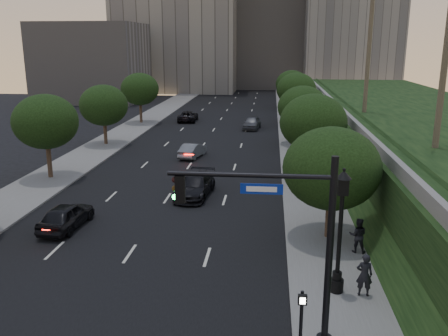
# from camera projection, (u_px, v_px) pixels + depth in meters

# --- Properties ---
(ground) EXTENTS (160.00, 160.00, 0.00)m
(ground) POSITION_uv_depth(u_px,v_px,m) (94.00, 306.00, 19.42)
(ground) COLOR black
(ground) RESTS_ON ground
(road_surface) EXTENTS (16.00, 140.00, 0.02)m
(road_surface) POSITION_uv_depth(u_px,v_px,m) (201.00, 149.00, 48.28)
(road_surface) COLOR black
(road_surface) RESTS_ON ground
(sidewalk_right) EXTENTS (4.50, 140.00, 0.15)m
(sidewalk_right) POSITION_uv_depth(u_px,v_px,m) (302.00, 150.00, 47.29)
(sidewalk_right) COLOR slate
(sidewalk_right) RESTS_ON ground
(sidewalk_left) EXTENTS (4.50, 140.00, 0.15)m
(sidewalk_left) POSITION_uv_depth(u_px,v_px,m) (103.00, 146.00, 49.24)
(sidewalk_left) COLOR slate
(sidewalk_left) RESTS_ON ground
(embankment) EXTENTS (18.00, 90.00, 4.00)m
(embankment) POSITION_uv_depth(u_px,v_px,m) (433.00, 138.00, 43.75)
(embankment) COLOR black
(embankment) RESTS_ON ground
(parapet_wall) EXTENTS (0.35, 90.00, 0.70)m
(parapet_wall) POSITION_uv_depth(u_px,v_px,m) (341.00, 111.00, 43.96)
(parapet_wall) COLOR slate
(parapet_wall) RESTS_ON embankment
(office_block_left) EXTENTS (26.00, 20.00, 32.00)m
(office_block_left) POSITION_uv_depth(u_px,v_px,m) (178.00, 17.00, 105.19)
(office_block_left) COLOR gray
(office_block_left) RESTS_ON ground
(office_block_mid) EXTENTS (22.00, 18.00, 26.00)m
(office_block_mid) POSITION_uv_depth(u_px,v_px,m) (269.00, 32.00, 113.67)
(office_block_mid) COLOR gray
(office_block_mid) RESTS_ON ground
(office_block_right) EXTENTS (20.00, 22.00, 36.00)m
(office_block_right) POSITION_uv_depth(u_px,v_px,m) (350.00, 8.00, 104.90)
(office_block_right) COLOR gray
(office_block_right) RESTS_ON ground
(office_block_filler) EXTENTS (18.00, 16.00, 14.00)m
(office_block_filler) POSITION_uv_depth(u_px,v_px,m) (93.00, 62.00, 87.47)
(office_block_filler) COLOR gray
(office_block_filler) RESTS_ON ground
(tree_right_a) EXTENTS (5.20, 5.20, 6.24)m
(tree_right_a) POSITION_uv_depth(u_px,v_px,m) (332.00, 168.00, 25.11)
(tree_right_a) COLOR #38281C
(tree_right_a) RESTS_ON ground
(tree_right_b) EXTENTS (5.20, 5.20, 6.74)m
(tree_right_b) POSITION_uv_depth(u_px,v_px,m) (313.00, 123.00, 36.53)
(tree_right_b) COLOR #38281C
(tree_right_b) RESTS_ON ground
(tree_right_c) EXTENTS (5.20, 5.20, 6.24)m
(tree_right_c) POSITION_uv_depth(u_px,v_px,m) (303.00, 107.00, 49.16)
(tree_right_c) COLOR #38281C
(tree_right_c) RESTS_ON ground
(tree_right_d) EXTENTS (5.20, 5.20, 6.74)m
(tree_right_d) POSITION_uv_depth(u_px,v_px,m) (296.00, 90.00, 62.51)
(tree_right_d) COLOR #38281C
(tree_right_d) RESTS_ON ground
(tree_right_e) EXTENTS (5.20, 5.20, 6.24)m
(tree_right_e) POSITION_uv_depth(u_px,v_px,m) (292.00, 84.00, 77.07)
(tree_right_e) COLOR #38281C
(tree_right_e) RESTS_ON ground
(tree_left_b) EXTENTS (5.00, 5.00, 6.71)m
(tree_left_b) POSITION_uv_depth(u_px,v_px,m) (45.00, 122.00, 36.55)
(tree_left_b) COLOR #38281C
(tree_left_b) RESTS_ON ground
(tree_left_c) EXTENTS (5.00, 5.00, 6.34)m
(tree_left_c) POSITION_uv_depth(u_px,v_px,m) (104.00, 105.00, 49.16)
(tree_left_c) COLOR #38281C
(tree_left_c) RESTS_ON ground
(tree_left_d) EXTENTS (5.00, 5.00, 6.71)m
(tree_left_d) POSITION_uv_depth(u_px,v_px,m) (140.00, 89.00, 62.53)
(tree_left_d) COLOR #38281C
(tree_left_d) RESTS_ON ground
(traffic_signal_mast) EXTENTS (5.68, 0.56, 7.00)m
(traffic_signal_mast) POSITION_uv_depth(u_px,v_px,m) (296.00, 252.00, 15.88)
(traffic_signal_mast) COLOR black
(traffic_signal_mast) RESTS_ON ground
(street_lamp) EXTENTS (0.64, 0.64, 5.62)m
(street_lamp) POSITION_uv_depth(u_px,v_px,m) (340.00, 237.00, 19.70)
(street_lamp) COLOR black
(street_lamp) RESTS_ON ground
(pedestrian_signal) EXTENTS (0.30, 0.33, 2.50)m
(pedestrian_signal) POSITION_uv_depth(u_px,v_px,m) (301.00, 317.00, 15.85)
(pedestrian_signal) COLOR black
(pedestrian_signal) RESTS_ON ground
(sedan_near_left) EXTENTS (2.10, 4.58, 1.52)m
(sedan_near_left) POSITION_uv_depth(u_px,v_px,m) (66.00, 216.00, 27.45)
(sedan_near_left) COLOR black
(sedan_near_left) RESTS_ON ground
(sedan_mid_left) EXTENTS (2.25, 4.33, 1.36)m
(sedan_mid_left) POSITION_uv_depth(u_px,v_px,m) (193.00, 150.00, 44.63)
(sedan_mid_left) COLOR slate
(sedan_mid_left) RESTS_ON ground
(sedan_far_left) EXTENTS (2.50, 5.18, 1.42)m
(sedan_far_left) POSITION_uv_depth(u_px,v_px,m) (188.00, 116.00, 65.26)
(sedan_far_left) COLOR black
(sedan_far_left) RESTS_ON ground
(sedan_near_right) EXTENTS (2.61, 5.37, 1.51)m
(sedan_near_right) POSITION_uv_depth(u_px,v_px,m) (195.00, 186.00, 33.24)
(sedan_near_right) COLOR black
(sedan_near_right) RESTS_ON ground
(sedan_far_right) EXTENTS (2.45, 4.82, 1.57)m
(sedan_far_right) POSITION_uv_depth(u_px,v_px,m) (252.00, 123.00, 59.36)
(sedan_far_right) COLOR #4F5156
(sedan_far_right) RESTS_ON ground
(pedestrian_a) EXTENTS (0.70, 0.47, 1.87)m
(pedestrian_a) POSITION_uv_depth(u_px,v_px,m) (364.00, 275.00, 19.77)
(pedestrian_a) COLOR black
(pedestrian_a) RESTS_ON sidewalk_right
(pedestrian_b) EXTENTS (0.97, 0.80, 1.81)m
(pedestrian_b) POSITION_uv_depth(u_px,v_px,m) (358.00, 235.00, 23.91)
(pedestrian_b) COLOR black
(pedestrian_b) RESTS_ON sidewalk_right
(pedestrian_c) EXTENTS (1.12, 0.62, 1.81)m
(pedestrian_c) POSITION_uv_depth(u_px,v_px,m) (324.00, 184.00, 32.56)
(pedestrian_c) COLOR black
(pedestrian_c) RESTS_ON sidewalk_right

